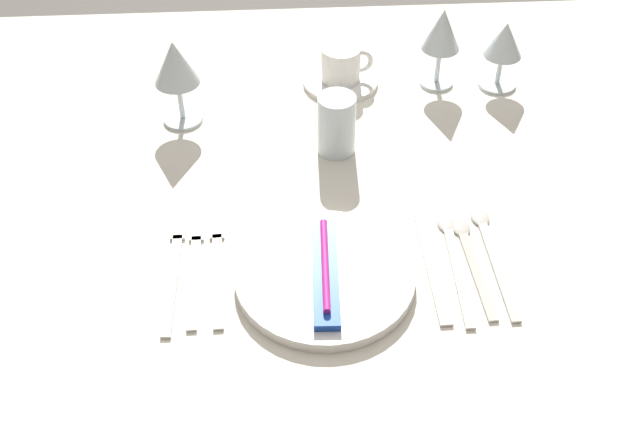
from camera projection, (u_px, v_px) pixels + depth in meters
The scene contains 17 objects.
ground_plane at pixel (314, 420), 1.78m from camera, with size 6.00×6.00×0.00m, color slate.
dining_table at pixel (312, 209), 1.34m from camera, with size 1.80×1.11×0.74m.
dinner_plate at pixel (325, 277), 1.10m from camera, with size 0.25×0.25×0.02m, color white.
toothbrush_package at pixel (325, 269), 1.09m from camera, with size 0.04×0.21×0.02m.
fork_outer at pixel (218, 266), 1.12m from camera, with size 0.03×0.21×0.00m.
fork_inner at pixel (195, 268), 1.12m from camera, with size 0.02×0.21×0.00m.
fork_salad at pixel (174, 270), 1.12m from camera, with size 0.02×0.22×0.00m.
dinner_knife at pixel (432, 264), 1.13m from camera, with size 0.02×0.24×0.00m.
spoon_soup at pixel (454, 254), 1.14m from camera, with size 0.03×0.22×0.01m.
spoon_dessert at pixel (470, 254), 1.14m from camera, with size 0.03×0.20×0.01m.
spoon_tea at pixel (491, 248), 1.15m from camera, with size 0.03×0.23×0.01m.
saucer_left at pixel (340, 81), 1.47m from camera, with size 0.14×0.14×0.01m, color white.
coffee_cup_left at pixel (342, 63), 1.44m from camera, with size 0.10×0.07×0.07m.
wine_glass_centre at pixel (442, 33), 1.40m from camera, with size 0.07×0.07×0.15m.
wine_glass_left at pixel (175, 66), 1.31m from camera, with size 0.08×0.08×0.16m.
wine_glass_right at pixel (504, 44), 1.40m from camera, with size 0.07×0.07×0.13m.
drink_tumbler at pixel (336, 128), 1.29m from camera, with size 0.06×0.06×0.11m.
Camera 1 is at (-0.04, -0.98, 1.57)m, focal length 43.82 mm.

